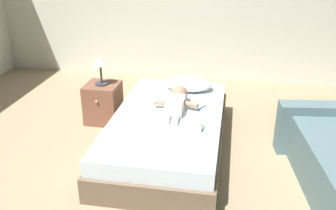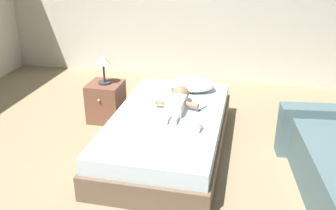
{
  "view_description": "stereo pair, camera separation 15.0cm",
  "coord_description": "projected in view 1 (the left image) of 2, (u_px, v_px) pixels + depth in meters",
  "views": [
    {
      "loc": [
        0.77,
        -2.69,
        2.02
      ],
      "look_at": [
        0.17,
        0.71,
        0.5
      ],
      "focal_mm": 40.06,
      "sensor_mm": 36.0,
      "label": 1
    },
    {
      "loc": [
        0.92,
        -2.66,
        2.02
      ],
      "look_at": [
        0.17,
        0.71,
        0.5
      ],
      "focal_mm": 40.06,
      "sensor_mm": 36.0,
      "label": 2
    }
  ],
  "objects": [
    {
      "name": "pillow",
      "position": [
        188.0,
        84.0,
        4.39
      ],
      "size": [
        0.55,
        0.35,
        0.16
      ],
      "color": "white",
      "rests_on": "bed"
    },
    {
      "name": "lamp",
      "position": [
        100.0,
        64.0,
        4.28
      ],
      "size": [
        0.17,
        0.17,
        0.34
      ],
      "color": "#333338",
      "rests_on": "nightstand"
    },
    {
      "name": "bed",
      "position": [
        168.0,
        131.0,
        3.89
      ],
      "size": [
        1.12,
        2.09,
        0.4
      ],
      "color": "brown",
      "rests_on": "ground_plane"
    },
    {
      "name": "baby",
      "position": [
        177.0,
        101.0,
        3.92
      ],
      "size": [
        0.48,
        0.67,
        0.19
      ],
      "color": "white",
      "rests_on": "bed"
    },
    {
      "name": "nightstand",
      "position": [
        103.0,
        103.0,
        4.48
      ],
      "size": [
        0.39,
        0.42,
        0.47
      ],
      "color": "brown",
      "rests_on": "ground_plane"
    },
    {
      "name": "toothbrush",
      "position": [
        203.0,
        107.0,
        3.95
      ],
      "size": [
        0.08,
        0.12,
        0.02
      ],
      "color": "blue",
      "rests_on": "bed"
    },
    {
      "name": "baby_bottle",
      "position": [
        200.0,
        127.0,
        3.48
      ],
      "size": [
        0.08,
        0.11,
        0.08
      ],
      "color": "white",
      "rests_on": "bed"
    },
    {
      "name": "ground_plane",
      "position": [
        136.0,
        185.0,
        3.36
      ],
      "size": [
        8.0,
        8.0,
        0.0
      ],
      "primitive_type": "plane",
      "color": "#9C8966"
    }
  ]
}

